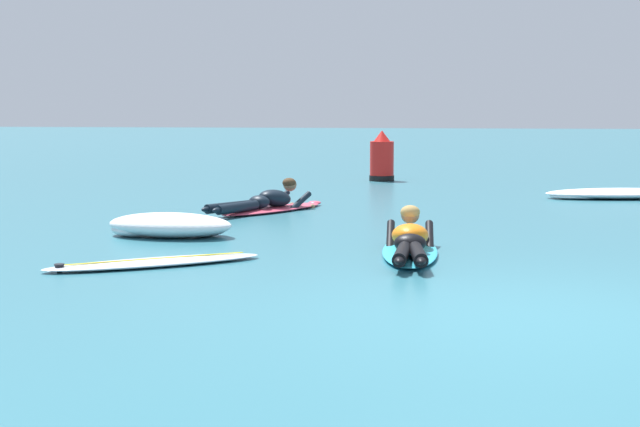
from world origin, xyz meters
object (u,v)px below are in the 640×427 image
object	(u,v)px
surfer_far	(268,203)
channel_marker_buoy	(382,160)
surfer_near	(410,243)
drifting_surfboard	(153,262)

from	to	relation	value
surfer_far	channel_marker_buoy	size ratio (longest dim) A/B	2.34
surfer_near	surfer_far	xyz separation A→B (m)	(-2.48, 4.10, 0.00)
surfer_far	channel_marker_buoy	xyz separation A→B (m)	(1.02, 6.69, 0.31)
drifting_surfboard	surfer_far	bearing A→B (deg)	89.79
drifting_surfboard	surfer_near	bearing A→B (deg)	24.44
surfer_near	channel_marker_buoy	world-z (taller)	channel_marker_buoy
surfer_far	channel_marker_buoy	distance (m)	6.77
surfer_far	surfer_near	bearing A→B (deg)	-58.78
surfer_near	surfer_far	size ratio (longest dim) A/B	1.06
drifting_surfboard	channel_marker_buoy	xyz separation A→B (m)	(1.04, 11.92, 0.41)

